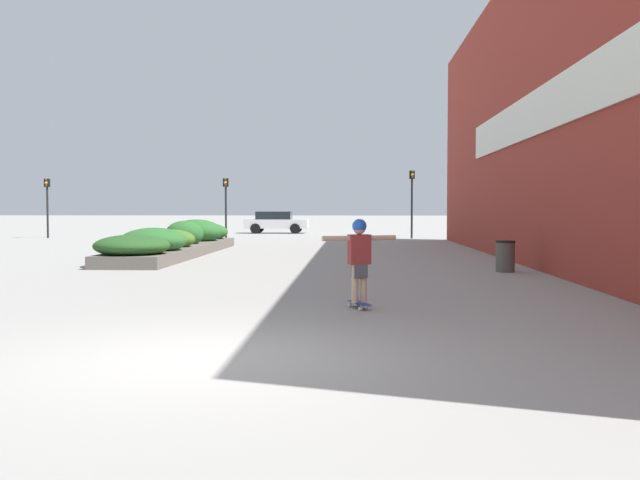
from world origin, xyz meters
name	(u,v)px	position (x,y,z in m)	size (l,w,h in m)	color
ground_plane	(200,358)	(0.00, 0.00, 0.00)	(300.00, 300.00, 0.00)	gray
building_wall_right	(533,108)	(6.82, 13.19, 4.51)	(0.67, 32.40, 9.02)	maroon
planter_box	(177,241)	(-4.48, 16.92, 0.48)	(2.17, 12.19, 1.20)	#605B54
skateboard	(359,304)	(1.78, 3.97, 0.07)	(0.40, 0.68, 0.10)	navy
skateboarder	(359,252)	(1.78, 3.97, 0.93)	(1.22, 0.55, 1.37)	tan
trash_bin	(505,256)	(5.59, 10.83, 0.41)	(0.50, 0.50, 0.81)	#514C47
car_leftmost	(276,222)	(-3.37, 38.73, 0.75)	(4.11, 1.98, 1.42)	silver
car_center_left	(550,221)	(13.76, 36.64, 0.82)	(4.18, 1.84, 1.57)	#BCBCC1
traffic_light_left	(226,197)	(-5.20, 30.55, 2.23)	(0.28, 0.30, 3.25)	black
traffic_light_right	(412,192)	(4.85, 30.99, 2.48)	(0.28, 0.30, 3.66)	black
traffic_light_far_left	(47,197)	(-15.05, 30.60, 2.23)	(0.28, 0.30, 3.25)	black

